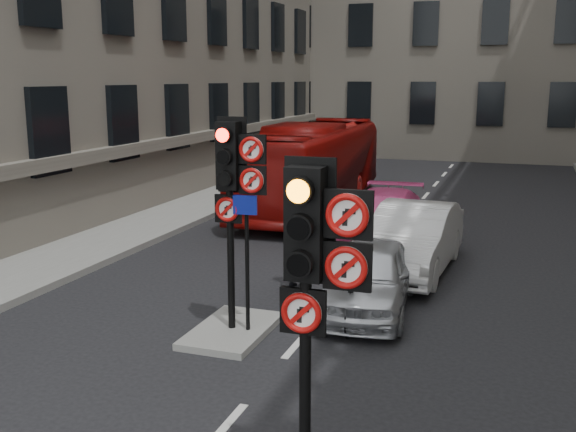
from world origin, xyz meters
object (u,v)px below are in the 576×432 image
Objects in this scene: car_pink at (384,218)px; motorcyclist at (298,243)px; signal_far at (234,178)px; info_sign at (246,244)px; bus_red at (313,165)px; motorcycle at (354,299)px; signal_near at (314,262)px; car_silver at (369,276)px; car_white at (413,239)px.

motorcyclist reaches higher than car_pink.
info_sign is at bearing -5.29° from signal_far.
motorcycle is at bearing -70.64° from bus_red.
signal_near is at bearing -74.36° from bus_red.
bus_red is 8.95m from motorcyclist.
signal_near is at bearing -87.41° from car_silver.
signal_near reaches higher than car_white.
motorcycle is at bearing -92.90° from car_white.
car_silver is 2.86m from car_white.
car_white is at bearing 92.52° from signal_near.
signal_near is at bearing -84.86° from car_pink.
info_sign is (-2.39, 3.98, -0.96)m from signal_near.
car_silver is at bearing 97.09° from signal_near.
signal_near is at bearing -84.49° from motorcycle.
motorcycle is at bearing 98.95° from signal_near.
motorcycle is (-0.04, -1.00, -0.13)m from car_silver.
info_sign is at bearing -109.27° from car_white.
car_silver is 1.95× the size of motorcyclist.
signal_near reaches higher than motorcycle.
bus_red is at bearing 126.65° from car_white.
bus_red is at bearing 107.45° from motorcycle.
motorcycle is (3.98, -10.42, -0.91)m from bus_red.
car_pink is at bearing 118.62° from car_white.
car_silver is 10.27m from bus_red.
signal_far reaches higher than car_silver.
info_sign reaches higher than car_silver.
signal_far is 0.35× the size of bus_red.
motorcycle is (1.81, 1.01, -2.18)m from signal_far.
signal_near is 4.77m from signal_far.
bus_red reaches higher than car_pink.
car_white is 7.93m from bus_red.
signal_near is at bearing 133.34° from motorcyclist.
car_pink is 0.46× the size of bus_red.
signal_far is at bearing 123.02° from signal_near.
signal_near is 0.78× the size of car_white.
motorcycle is 2.20m from info_sign.
signal_near is 16.19m from bus_red.
signal_near reaches higher than car_pink.
signal_near is 5.47m from motorcycle.
car_silver is 5.26m from car_pink.
motorcyclist is (-1.64, 1.79, 0.46)m from motorcycle.
car_white is 1.98× the size of info_sign.
motorcyclist reaches higher than car_white.
signal_far is 1.82× the size of motorcyclist.
car_pink is 5.37m from bus_red.
car_pink is (-0.78, 5.21, 0.03)m from car_silver.
signal_far is at bearing 167.65° from info_sign.
car_white is 2.62m from car_pink.
signal_near is 0.76× the size of car_pink.
motorcycle is (0.73, -6.21, -0.17)m from car_pink.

